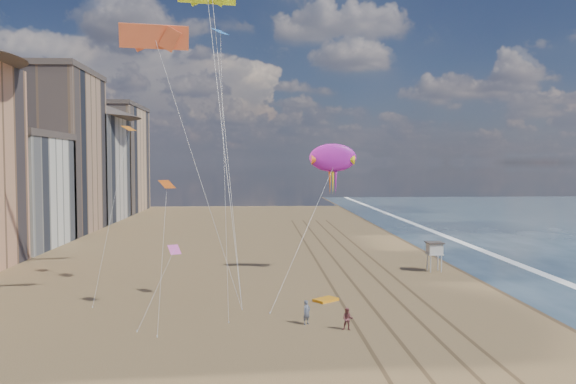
# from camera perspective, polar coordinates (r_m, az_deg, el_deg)

# --- Properties ---
(wet_sand) EXTENTS (260.00, 260.00, 0.00)m
(wet_sand) POSITION_cam_1_polar(r_m,az_deg,el_deg) (76.15, 18.31, -6.55)
(wet_sand) COLOR #42301E
(wet_sand) RESTS_ON ground
(foam) EXTENTS (260.00, 260.00, 0.00)m
(foam) POSITION_cam_1_polar(r_m,az_deg,el_deg) (77.78, 21.21, -6.40)
(foam) COLOR white
(foam) RESTS_ON ground
(tracks) EXTENTS (7.68, 120.00, 0.01)m
(tracks) POSITION_cam_1_polar(r_m,az_deg,el_deg) (62.14, 7.39, -8.56)
(tracks) COLOR brown
(tracks) RESTS_ON ground
(buildings) EXTENTS (34.72, 131.35, 29.00)m
(buildings) POSITION_cam_1_polar(r_m,az_deg,el_deg) (102.36, -24.45, 3.36)
(buildings) COLOR #C6B284
(buildings) RESTS_ON ground
(lifeguard_stand) EXTENTS (1.87, 1.87, 3.37)m
(lifeguard_stand) POSITION_cam_1_polar(r_m,az_deg,el_deg) (66.41, 14.65, -5.61)
(lifeguard_stand) COLOR silver
(lifeguard_stand) RESTS_ON ground
(grounded_kite) EXTENTS (2.46, 2.33, 0.24)m
(grounded_kite) POSITION_cam_1_polar(r_m,az_deg,el_deg) (51.41, 3.86, -10.86)
(grounded_kite) COLOR orange
(grounded_kite) RESTS_ON ground
(show_kite) EXTENTS (6.09, 8.46, 21.11)m
(show_kite) POSITION_cam_1_polar(r_m,az_deg,el_deg) (61.90, 4.57, 3.45)
(show_kite) COLOR #B31BAE
(show_kite) RESTS_ON ground
(kite_flyer_a) EXTENTS (0.81, 0.79, 1.88)m
(kite_flyer_a) POSITION_cam_1_polar(r_m,az_deg,el_deg) (44.07, 1.90, -12.12)
(kite_flyer_a) COLOR slate
(kite_flyer_a) RESTS_ON ground
(kite_flyer_b) EXTENTS (0.93, 0.80, 1.68)m
(kite_flyer_b) POSITION_cam_1_polar(r_m,az_deg,el_deg) (42.85, 6.07, -12.71)
(kite_flyer_b) COLOR brown
(kite_flyer_b) RESTS_ON ground
(small_kites) EXTENTS (11.67, 13.40, 20.38)m
(small_kites) POSITION_cam_1_polar(r_m,az_deg,el_deg) (52.33, -11.59, 5.16)
(small_kites) COLOR blue
(small_kites) RESTS_ON ground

